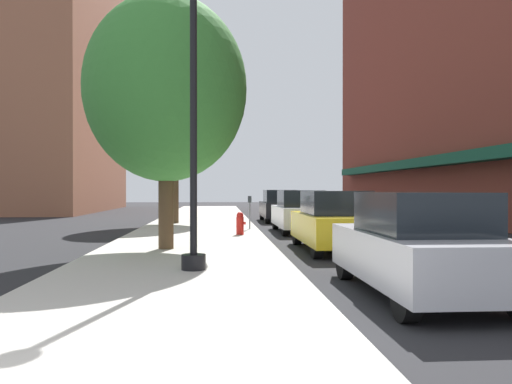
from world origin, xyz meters
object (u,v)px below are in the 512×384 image
(fire_hydrant, at_px, (240,223))
(tree_near, at_px, (166,89))
(car_white, at_px, (300,212))
(car_yellow, at_px, (334,222))
(lamppost, at_px, (193,113))
(tree_mid, at_px, (174,124))
(parking_meter_near, at_px, (250,208))
(car_black, at_px, (279,206))
(car_silver, at_px, (418,246))

(fire_hydrant, bearing_deg, tree_near, -117.56)
(car_white, bearing_deg, car_yellow, -89.73)
(fire_hydrant, bearing_deg, car_yellow, -58.18)
(lamppost, height_order, tree_mid, tree_mid)
(fire_hydrant, relative_size, tree_near, 0.12)
(parking_meter_near, xyz_separation_m, car_black, (1.95, 6.46, -0.14))
(car_yellow, bearing_deg, tree_mid, 119.16)
(lamppost, distance_m, car_black, 17.22)
(tree_near, bearing_deg, parking_meter_near, 68.23)
(lamppost, xyz_separation_m, tree_near, (-0.90, 3.63, 1.16))
(tree_mid, xyz_separation_m, car_black, (5.24, 2.62, -3.90))
(tree_mid, bearing_deg, car_yellow, -62.88)
(car_yellow, relative_size, car_white, 1.00)
(car_silver, distance_m, car_yellow, 6.04)
(tree_mid, bearing_deg, car_silver, -72.15)
(parking_meter_near, bearing_deg, tree_mid, 130.52)
(fire_hydrant, height_order, parking_meter_near, parking_meter_near)
(tree_mid, relative_size, car_white, 1.66)
(lamppost, distance_m, fire_hydrant, 8.27)
(car_black, bearing_deg, car_silver, -89.24)
(car_yellow, bearing_deg, car_white, 92.04)
(lamppost, relative_size, car_white, 1.37)
(car_silver, height_order, car_black, same)
(car_silver, bearing_deg, car_yellow, 90.62)
(lamppost, distance_m, parking_meter_near, 10.58)
(fire_hydrant, distance_m, tree_mid, 8.08)
(parking_meter_near, relative_size, car_white, 0.30)
(fire_hydrant, distance_m, car_white, 3.26)
(tree_near, bearing_deg, car_white, 53.82)
(fire_hydrant, bearing_deg, parking_meter_near, 78.95)
(lamppost, relative_size, tree_mid, 0.83)
(parking_meter_near, height_order, car_yellow, car_yellow)
(lamppost, distance_m, tree_mid, 14.21)
(parking_meter_near, xyz_separation_m, car_white, (1.95, -0.31, -0.14))
(tree_near, bearing_deg, fire_hydrant, 62.44)
(lamppost, relative_size, car_black, 1.37)
(tree_near, height_order, car_black, tree_near)
(car_yellow, bearing_deg, lamppost, -131.85)
(parking_meter_near, distance_m, tree_mid, 6.31)
(parking_meter_near, height_order, car_black, car_black)
(parking_meter_near, bearing_deg, fire_hydrant, -101.05)
(lamppost, xyz_separation_m, car_silver, (3.67, -2.22, -2.39))
(tree_near, xyz_separation_m, tree_mid, (-0.67, 10.41, 0.35))
(lamppost, relative_size, car_silver, 1.37)
(lamppost, bearing_deg, parking_meter_near, 80.44)
(lamppost, relative_size, car_yellow, 1.37)
(car_yellow, distance_m, car_white, 6.07)
(fire_hydrant, height_order, tree_mid, tree_mid)
(car_black, bearing_deg, tree_mid, -152.69)
(tree_near, height_order, car_yellow, tree_near)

